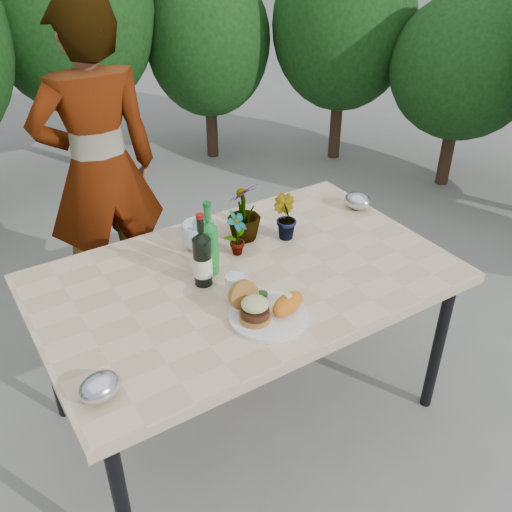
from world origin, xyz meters
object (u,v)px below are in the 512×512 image
dinner_plate (268,316)px  wine_bottle (202,259)px  patio_table (245,286)px  person (100,171)px

dinner_plate → wine_bottle: 0.34m
patio_table → wine_bottle: size_ratio=5.35×
dinner_plate → person: person is taller
dinner_plate → person: (-0.14, 1.32, 0.08)m
dinner_plate → wine_bottle: bearing=107.1°
dinner_plate → wine_bottle: wine_bottle is taller
patio_table → person: person is taller
person → wine_bottle: bearing=95.8°
patio_table → wine_bottle: wine_bottle is taller
dinner_plate → wine_bottle: size_ratio=0.94×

